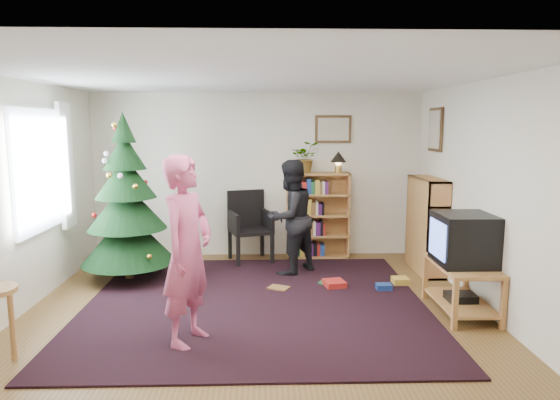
{
  "coord_description": "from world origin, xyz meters",
  "views": [
    {
      "loc": [
        0.12,
        -5.14,
        2.01
      ],
      "look_at": [
        0.3,
        0.92,
        1.1
      ],
      "focal_mm": 32.0,
      "sensor_mm": 36.0,
      "label": 1
    }
  ],
  "objects_px": {
    "bookshelf_back": "(318,214)",
    "potted_plant": "(305,157)",
    "crt_tv": "(464,239)",
    "person_by_chair": "(290,217)",
    "table_lamp": "(338,158)",
    "armchair": "(251,223)",
    "picture_back": "(333,129)",
    "tv_stand": "(461,283)",
    "christmas_tree": "(127,211)",
    "bookshelf_right": "(427,224)",
    "picture_right": "(436,130)",
    "person_standing": "(187,251)"
  },
  "relations": [
    {
      "from": "bookshelf_back",
      "to": "potted_plant",
      "type": "distance_m",
      "value": 0.89
    },
    {
      "from": "bookshelf_back",
      "to": "crt_tv",
      "type": "bearing_deg",
      "value": -61.32
    },
    {
      "from": "person_by_chair",
      "to": "table_lamp",
      "type": "distance_m",
      "value": 1.37
    },
    {
      "from": "armchair",
      "to": "crt_tv",
      "type": "bearing_deg",
      "value": -61.19
    },
    {
      "from": "picture_back",
      "to": "armchair",
      "type": "bearing_deg",
      "value": -167.85
    },
    {
      "from": "tv_stand",
      "to": "christmas_tree",
      "type": "bearing_deg",
      "value": 161.49
    },
    {
      "from": "bookshelf_right",
      "to": "tv_stand",
      "type": "distance_m",
      "value": 1.63
    },
    {
      "from": "picture_right",
      "to": "person_standing",
      "type": "distance_m",
      "value": 4.07
    },
    {
      "from": "picture_back",
      "to": "person_standing",
      "type": "height_order",
      "value": "picture_back"
    },
    {
      "from": "person_by_chair",
      "to": "christmas_tree",
      "type": "bearing_deg",
      "value": -36.51
    },
    {
      "from": "christmas_tree",
      "to": "armchair",
      "type": "xyz_separation_m",
      "value": [
        1.57,
        0.94,
        -0.34
      ]
    },
    {
      "from": "crt_tv",
      "to": "potted_plant",
      "type": "bearing_deg",
      "value": 122.26
    },
    {
      "from": "crt_tv",
      "to": "person_by_chair",
      "type": "relative_size",
      "value": 0.4
    },
    {
      "from": "picture_back",
      "to": "table_lamp",
      "type": "distance_m",
      "value": 0.46
    },
    {
      "from": "armchair",
      "to": "person_standing",
      "type": "height_order",
      "value": "person_standing"
    },
    {
      "from": "crt_tv",
      "to": "picture_right",
      "type": "bearing_deg",
      "value": 81.79
    },
    {
      "from": "picture_back",
      "to": "bookshelf_back",
      "type": "bearing_deg",
      "value": -149.88
    },
    {
      "from": "tv_stand",
      "to": "person_standing",
      "type": "bearing_deg",
      "value": -166.83
    },
    {
      "from": "christmas_tree",
      "to": "tv_stand",
      "type": "height_order",
      "value": "christmas_tree"
    },
    {
      "from": "armchair",
      "to": "bookshelf_back",
      "type": "bearing_deg",
      "value": -9.68
    },
    {
      "from": "christmas_tree",
      "to": "armchair",
      "type": "bearing_deg",
      "value": 30.81
    },
    {
      "from": "bookshelf_right",
      "to": "tv_stand",
      "type": "relative_size",
      "value": 1.33
    },
    {
      "from": "person_standing",
      "to": "tv_stand",
      "type": "bearing_deg",
      "value": -54.72
    },
    {
      "from": "picture_back",
      "to": "person_by_chair",
      "type": "relative_size",
      "value": 0.35
    },
    {
      "from": "picture_back",
      "to": "potted_plant",
      "type": "xyz_separation_m",
      "value": [
        -0.43,
        -0.14,
        -0.42
      ]
    },
    {
      "from": "table_lamp",
      "to": "person_by_chair",
      "type": "bearing_deg",
      "value": -131.51
    },
    {
      "from": "bookshelf_back",
      "to": "armchair",
      "type": "relative_size",
      "value": 1.25
    },
    {
      "from": "person_by_chair",
      "to": "table_lamp",
      "type": "bearing_deg",
      "value": -173.54
    },
    {
      "from": "bookshelf_back",
      "to": "armchair",
      "type": "height_order",
      "value": "bookshelf_back"
    },
    {
      "from": "picture_back",
      "to": "table_lamp",
      "type": "height_order",
      "value": "picture_back"
    },
    {
      "from": "person_standing",
      "to": "table_lamp",
      "type": "xyz_separation_m",
      "value": [
        1.82,
        3.04,
        0.64
      ]
    },
    {
      "from": "picture_back",
      "to": "crt_tv",
      "type": "distance_m",
      "value": 2.95
    },
    {
      "from": "bookshelf_back",
      "to": "potted_plant",
      "type": "height_order",
      "value": "potted_plant"
    },
    {
      "from": "picture_back",
      "to": "person_standing",
      "type": "bearing_deg",
      "value": -118.87
    },
    {
      "from": "tv_stand",
      "to": "person_standing",
      "type": "relative_size",
      "value": 0.56
    },
    {
      "from": "tv_stand",
      "to": "person_by_chair",
      "type": "height_order",
      "value": "person_by_chair"
    },
    {
      "from": "christmas_tree",
      "to": "crt_tv",
      "type": "xyz_separation_m",
      "value": [
        3.89,
        -1.3,
        -0.09
      ]
    },
    {
      "from": "picture_back",
      "to": "christmas_tree",
      "type": "xyz_separation_m",
      "value": [
        -2.83,
        -1.21,
        -1.04
      ]
    },
    {
      "from": "picture_back",
      "to": "bookshelf_back",
      "type": "relative_size",
      "value": 0.42
    },
    {
      "from": "person_standing",
      "to": "armchair",
      "type": "bearing_deg",
      "value": 12.47
    },
    {
      "from": "picture_right",
      "to": "person_standing",
      "type": "bearing_deg",
      "value": -141.49
    },
    {
      "from": "picture_right",
      "to": "tv_stand",
      "type": "distance_m",
      "value": 2.43
    },
    {
      "from": "bookshelf_right",
      "to": "picture_right",
      "type": "bearing_deg",
      "value": -34.23
    },
    {
      "from": "tv_stand",
      "to": "crt_tv",
      "type": "relative_size",
      "value": 1.59
    },
    {
      "from": "picture_back",
      "to": "christmas_tree",
      "type": "relative_size",
      "value": 0.25
    },
    {
      "from": "person_by_chair",
      "to": "table_lamp",
      "type": "height_order",
      "value": "table_lamp"
    },
    {
      "from": "picture_right",
      "to": "christmas_tree",
      "type": "height_order",
      "value": "picture_right"
    },
    {
      "from": "christmas_tree",
      "to": "tv_stand",
      "type": "xyz_separation_m",
      "value": [
        3.9,
        -1.3,
        -0.58
      ]
    },
    {
      "from": "christmas_tree",
      "to": "person_standing",
      "type": "height_order",
      "value": "christmas_tree"
    },
    {
      "from": "bookshelf_back",
      "to": "armchair",
      "type": "xyz_separation_m",
      "value": [
        -1.02,
        -0.14,
        -0.1
      ]
    }
  ]
}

